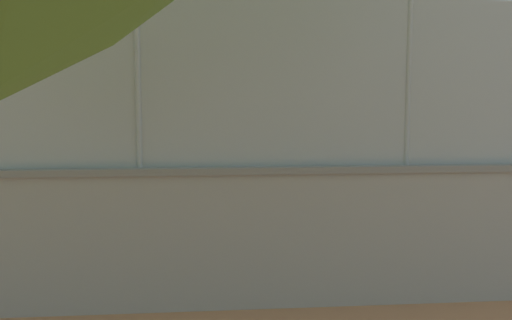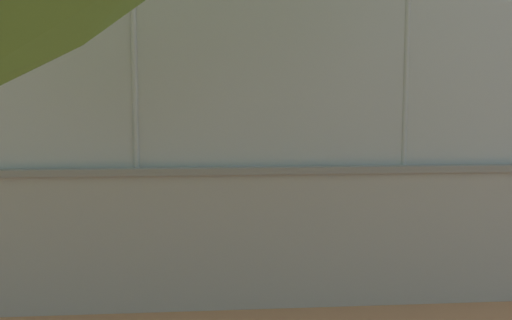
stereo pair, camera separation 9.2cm
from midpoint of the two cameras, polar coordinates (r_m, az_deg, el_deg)
name	(u,v)px [view 2 (the right image)]	position (r m, az deg, el deg)	size (l,w,h in m)	color
ground_plane	(368,183)	(17.44, 11.64, -2.30)	(260.00, 260.00, 0.00)	#A36B42
perimeter_wall	(401,232)	(7.11, 15.17, -7.26)	(26.21, 0.48, 1.71)	gray
fence_panel_on_wall	(405,83)	(6.93, 15.59, 7.71)	(25.76, 0.14, 1.98)	gray
player_near_wall_returning	(215,147)	(18.43, -4.16, 1.35)	(1.16, 0.74, 1.68)	#B2B2B2
player_crossing_court	(236,189)	(9.23, -1.84, -2.99)	(0.95, 0.95, 1.73)	#591919
sports_ball	(175,136)	(16.89, -8.23, 2.53)	(0.18, 0.18, 0.18)	yellow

